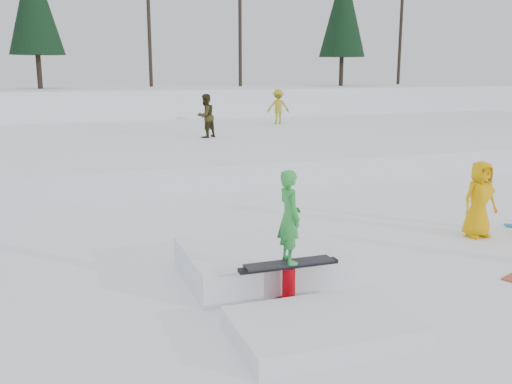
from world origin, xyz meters
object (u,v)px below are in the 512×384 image
object	(u,v)px
jib_rail_feature	(275,273)
walker_ygreen	(278,107)
spectator_yellow	(480,199)
walker_olive	(206,116)

from	to	relation	value
jib_rail_feature	walker_ygreen	bearing A→B (deg)	68.37
walker_ygreen	spectator_yellow	distance (m)	17.90
jib_rail_feature	walker_olive	bearing A→B (deg)	79.88
spectator_yellow	jib_rail_feature	distance (m)	5.49
spectator_yellow	jib_rail_feature	xyz separation A→B (m)	(-5.27, -1.45, -0.53)
spectator_yellow	jib_rail_feature	world-z (taller)	jib_rail_feature
walker_olive	jib_rail_feature	world-z (taller)	walker_olive
walker_ygreen	spectator_yellow	xyz separation A→B (m)	(-2.34, -17.73, -0.85)
walker_olive	walker_ygreen	xyz separation A→B (m)	(5.00, 4.58, -0.01)
walker_olive	spectator_yellow	xyz separation A→B (m)	(2.66, -13.15, -0.86)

